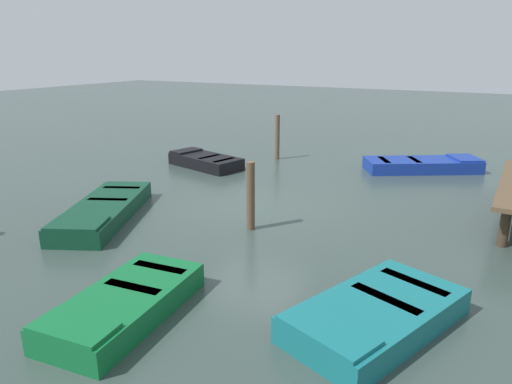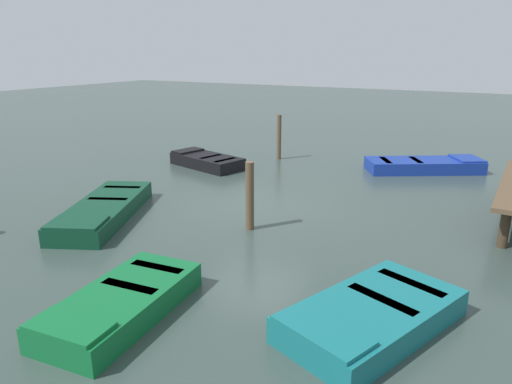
{
  "view_description": "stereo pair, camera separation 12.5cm",
  "coord_description": "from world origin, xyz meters",
  "views": [
    {
      "loc": [
        10.29,
        5.57,
        3.9
      ],
      "look_at": [
        0.0,
        0.0,
        0.35
      ],
      "focal_mm": 32.83,
      "sensor_mm": 36.0,
      "label": 1
    },
    {
      "loc": [
        10.23,
        5.68,
        3.9
      ],
      "look_at": [
        0.0,
        0.0,
        0.35
      ],
      "focal_mm": 32.83,
      "sensor_mm": 36.0,
      "label": 2
    }
  ],
  "objects": [
    {
      "name": "mooring_piling_near_right",
      "position": [
        -5.15,
        -1.89,
        0.83
      ],
      "size": [
        0.16,
        0.16,
        1.65
      ],
      "primitive_type": "cylinder",
      "color": "brown",
      "rests_on": "ground_plane"
    },
    {
      "name": "rowboat_black",
      "position": [
        -2.85,
        -3.56,
        0.22
      ],
      "size": [
        1.82,
        2.89,
        0.46
      ],
      "rotation": [
        0.0,
        0.0,
        4.46
      ],
      "color": "black",
      "rests_on": "ground_plane"
    },
    {
      "name": "ground_plane",
      "position": [
        0.0,
        0.0,
        0.0
      ],
      "size": [
        80.0,
        80.0,
        0.0
      ],
      "primitive_type": "plane",
      "color": "#33423D"
    },
    {
      "name": "rowboat_dark_green",
      "position": [
        2.7,
        -2.71,
        0.22
      ],
      "size": [
        3.96,
        2.74,
        0.46
      ],
      "rotation": [
        0.0,
        0.0,
        0.44
      ],
      "color": "#0C3823",
      "rests_on": "ground_plane"
    },
    {
      "name": "rowboat_teal",
      "position": [
        4.2,
        4.25,
        0.22
      ],
      "size": [
        3.16,
        2.35,
        0.46
      ],
      "rotation": [
        0.0,
        0.0,
        5.93
      ],
      "color": "#14666B",
      "rests_on": "ground_plane"
    },
    {
      "name": "rowboat_blue",
      "position": [
        -5.87,
        3.22,
        0.22
      ],
      "size": [
        3.0,
        3.85,
        0.46
      ],
      "rotation": [
        0.0,
        0.0,
        2.11
      ],
      "color": "navy",
      "rests_on": "ground_plane"
    },
    {
      "name": "rowboat_green",
      "position": [
        5.71,
        0.82,
        0.22
      ],
      "size": [
        2.79,
        1.51,
        0.46
      ],
      "rotation": [
        0.0,
        0.0,
        0.1
      ],
      "color": "#0F602D",
      "rests_on": "ground_plane"
    },
    {
      "name": "mooring_piling_far_right",
      "position": [
        1.6,
        0.73,
        0.78
      ],
      "size": [
        0.19,
        0.19,
        1.57
      ],
      "primitive_type": "cylinder",
      "color": "brown",
      "rests_on": "ground_plane"
    }
  ]
}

